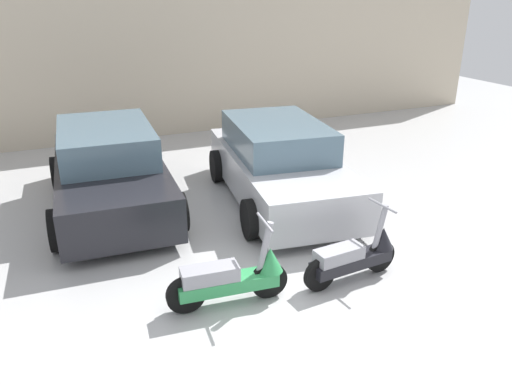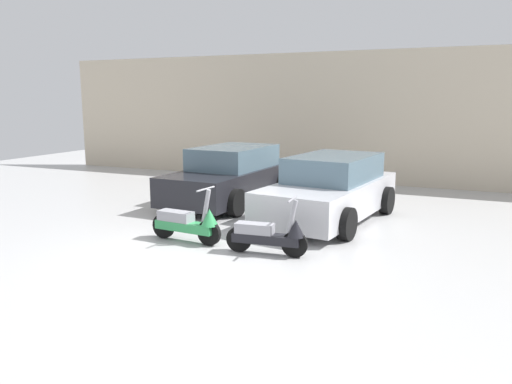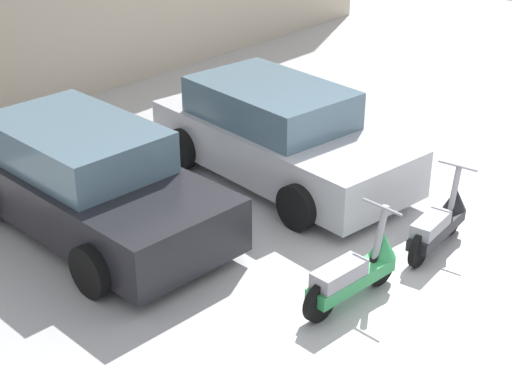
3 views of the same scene
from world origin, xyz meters
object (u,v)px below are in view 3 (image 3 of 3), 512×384
at_px(car_rear_center, 279,135).
at_px(scooter_front_left, 356,271).
at_px(scooter_front_right, 440,222).
at_px(car_rear_left, 87,181).

bearing_deg(car_rear_center, scooter_front_left, -27.73).
relative_size(scooter_front_right, car_rear_center, 0.33).
height_order(scooter_front_left, car_rear_center, car_rear_center).
height_order(scooter_front_right, car_rear_center, car_rear_center).
bearing_deg(scooter_front_right, car_rear_center, 79.49).
xyz_separation_m(scooter_front_left, car_rear_left, (-0.88, 3.45, 0.29)).
height_order(car_rear_left, car_rear_center, car_rear_left).
height_order(scooter_front_left, scooter_front_right, scooter_front_left).
bearing_deg(scooter_front_left, scooter_front_right, 1.18).
relative_size(scooter_front_right, car_rear_left, 0.34).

